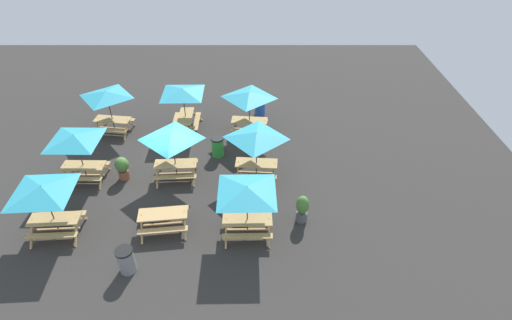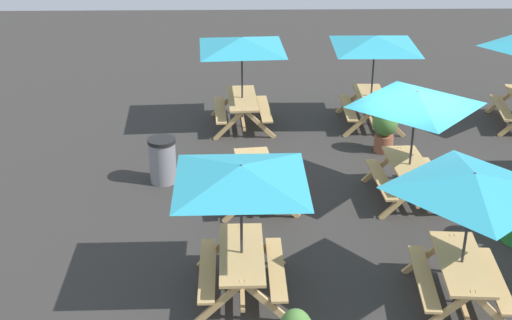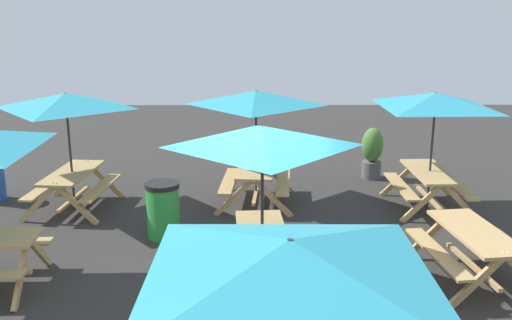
% 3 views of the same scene
% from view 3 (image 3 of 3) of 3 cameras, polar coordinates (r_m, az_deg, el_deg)
% --- Properties ---
extents(ground_plane, '(31.94, 31.94, 0.00)m').
position_cam_3_polar(ground_plane, '(8.27, -0.76, -12.69)').
color(ground_plane, '#33302D').
rests_on(ground_plane, ground).
extents(picnic_table_1, '(2.14, 2.14, 2.34)m').
position_cam_3_polar(picnic_table_1, '(11.19, 0.00, 5.40)').
color(picnic_table_1, tan).
rests_on(picnic_table_1, ground).
extents(picnic_table_2, '(1.94, 1.70, 0.81)m').
position_cam_3_polar(picnic_table_2, '(8.86, 21.02, -7.82)').
color(picnic_table_2, tan).
rests_on(picnic_table_2, ground).
extents(picnic_table_3, '(2.16, 2.16, 2.34)m').
position_cam_3_polar(picnic_table_3, '(11.39, -18.42, 4.81)').
color(picnic_table_3, tan).
rests_on(picnic_table_3, ground).
extents(picnic_table_4, '(2.83, 2.83, 2.34)m').
position_cam_3_polar(picnic_table_4, '(4.08, 3.37, -11.95)').
color(picnic_table_4, tan).
rests_on(picnic_table_4, ground).
extents(picnic_table_5, '(2.11, 2.11, 2.34)m').
position_cam_3_polar(picnic_table_5, '(7.78, 0.64, 1.18)').
color(picnic_table_5, tan).
rests_on(picnic_table_5, ground).
extents(picnic_table_7, '(2.83, 2.83, 2.34)m').
position_cam_3_polar(picnic_table_7, '(11.41, 17.46, 4.90)').
color(picnic_table_7, tan).
rests_on(picnic_table_7, ground).
extents(trash_bin_green, '(0.59, 0.59, 0.98)m').
position_cam_3_polar(trash_bin_green, '(9.93, -9.27, -4.97)').
color(trash_bin_green, green).
rests_on(trash_bin_green, ground).
extents(potted_plant_0, '(0.49, 0.49, 1.19)m').
position_cam_3_polar(potted_plant_0, '(13.46, 11.53, 0.79)').
color(potted_plant_0, '#59595B').
rests_on(potted_plant_0, ground).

